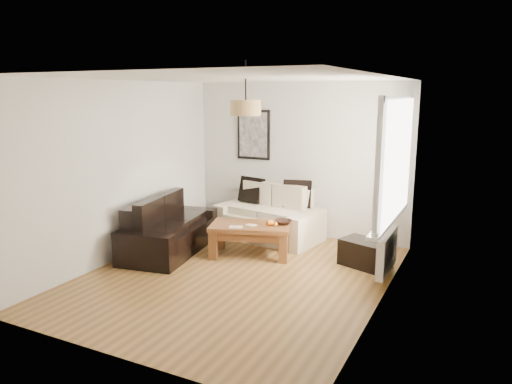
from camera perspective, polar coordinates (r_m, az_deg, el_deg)
The scene contains 21 objects.
floor at distance 6.54m, azimuth -2.37°, elevation -10.02°, with size 4.50×4.50×0.00m, color brown.
ceiling at distance 6.07m, azimuth -2.59°, elevation 13.41°, with size 3.80×4.50×0.00m, color white, non-canonical shape.
wall_back at distance 8.19m, azimuth 5.15°, elevation 3.82°, with size 3.80×0.04×2.60m, color silver, non-canonical shape.
wall_front at distance 4.39m, azimuth -16.81°, elevation -3.59°, with size 3.80×0.04×2.60m, color silver, non-canonical shape.
wall_left at distance 7.27m, azimuth -15.72°, elevation 2.42°, with size 0.04×4.50×2.60m, color silver, non-canonical shape.
wall_right at distance 5.53m, azimuth 15.05°, elevation -0.38°, with size 0.04×4.50×2.60m, color silver, non-canonical shape.
window_bay at distance 6.26m, azimuth 16.31°, elevation 3.72°, with size 0.14×1.90×1.60m, color white, non-canonical shape.
radiator at distance 6.54m, azimuth 15.35°, elevation -6.88°, with size 0.10×0.90×0.52m, color white.
poster at distance 8.46m, azimuth -0.28°, elevation 6.84°, with size 0.62×0.04×0.87m, color black, non-canonical shape.
pendant_shade at distance 6.34m, azimuth -1.22°, elevation 10.00°, with size 0.40×0.40×0.20m, color tan.
loveseat_cream at distance 8.07m, azimuth 1.52°, elevation -2.60°, with size 1.71×0.93×0.85m, color beige, non-canonical shape.
sofa_leather at distance 7.53m, azimuth -10.24°, elevation -4.09°, with size 1.82×0.88×0.79m, color black, non-canonical shape.
coffee_table at distance 7.26m, azimuth -0.65°, elevation -5.72°, with size 1.19×0.65×0.49m, color brown, non-canonical shape.
ottoman at distance 7.01m, azimuth 12.87°, elevation -7.14°, with size 0.66×0.43×0.38m, color black.
cushion_left at distance 8.36m, azimuth -0.54°, elevation 0.25°, with size 0.45×0.14×0.45m, color black.
cushion_right at distance 8.01m, azimuth 4.93°, elevation -0.23°, with size 0.46×0.14×0.46m, color black.
fruit_bowl at distance 7.20m, azimuth 3.28°, elevation -3.62°, with size 0.26×0.26×0.06m, color black.
orange_a at distance 7.13m, azimuth 1.78°, elevation -3.70°, with size 0.08×0.08×0.08m, color orange.
orange_b at distance 7.07m, azimuth 2.34°, elevation -3.83°, with size 0.06×0.06×0.06m, color orange.
orange_c at distance 7.13m, azimuth 1.59°, elevation -3.69°, with size 0.09×0.09×0.09m, color orange.
papers at distance 7.05m, azimuth -2.41°, elevation -4.19°, with size 0.20×0.14×0.01m, color beige.
Camera 1 is at (2.93, -5.31, 2.42)m, focal length 33.60 mm.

